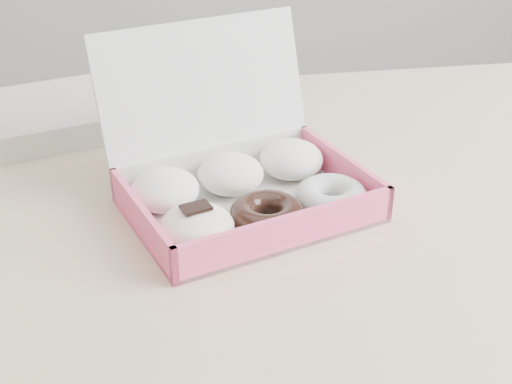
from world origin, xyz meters
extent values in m
cube|color=tan|center=(0.00, 0.00, 0.73)|extent=(1.20, 0.80, 0.04)
cube|color=silver|center=(-0.10, -0.06, 0.75)|extent=(0.33, 0.28, 0.01)
cube|color=#FF5783|center=(-0.07, -0.16, 0.77)|extent=(0.27, 0.09, 0.05)
cube|color=silver|center=(-0.13, 0.03, 0.77)|extent=(0.27, 0.09, 0.05)
cube|color=#FF5783|center=(-0.23, -0.10, 0.77)|extent=(0.07, 0.20, 0.05)
cube|color=#FF5783|center=(0.03, -0.02, 0.77)|extent=(0.07, 0.20, 0.05)
cube|color=silver|center=(-0.14, 0.05, 0.85)|extent=(0.29, 0.15, 0.20)
ellipsoid|color=white|center=(-0.20, -0.04, 0.78)|extent=(0.11, 0.11, 0.05)
ellipsoid|color=white|center=(-0.12, -0.02, 0.78)|extent=(0.11, 0.11, 0.05)
ellipsoid|color=white|center=(-0.03, 0.01, 0.78)|extent=(0.11, 0.11, 0.05)
ellipsoid|color=#F2E7C2|center=(-0.17, -0.14, 0.78)|extent=(0.11, 0.11, 0.05)
cube|color=black|center=(-0.17, -0.14, 0.80)|extent=(0.04, 0.03, 0.00)
torus|color=black|center=(-0.09, -0.11, 0.77)|extent=(0.11, 0.11, 0.03)
torus|color=silver|center=(0.00, -0.08, 0.77)|extent=(0.11, 0.11, 0.03)
cube|color=white|center=(-0.33, 0.24, 0.77)|extent=(0.30, 0.27, 0.04)
camera|label=1|loc=(-0.22, -0.80, 1.19)|focal=50.00mm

